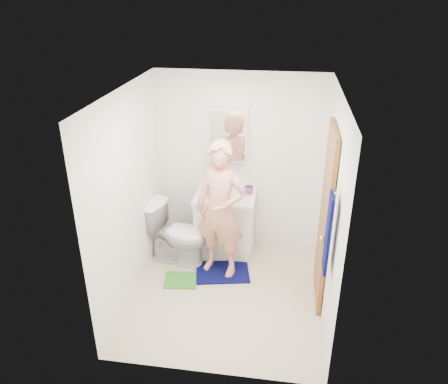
{
  "coord_description": "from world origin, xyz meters",
  "views": [
    {
      "loc": [
        0.59,
        -4.15,
        3.34
      ],
      "look_at": [
        -0.07,
        0.25,
        1.21
      ],
      "focal_mm": 35.0,
      "sensor_mm": 36.0,
      "label": 1
    }
  ],
  "objects_px": {
    "medicine_cabinet": "(228,135)",
    "man": "(221,210)",
    "toilet": "(177,234)",
    "toothbrush_cup": "(249,190)",
    "soap_dispenser": "(210,191)",
    "vanity_cabinet": "(225,225)",
    "towel": "(328,234)"
  },
  "relations": [
    {
      "from": "medicine_cabinet",
      "to": "man",
      "type": "bearing_deg",
      "value": -88.8
    },
    {
      "from": "toilet",
      "to": "medicine_cabinet",
      "type": "bearing_deg",
      "value": -32.63
    },
    {
      "from": "medicine_cabinet",
      "to": "toothbrush_cup",
      "type": "relative_size",
      "value": 5.66
    },
    {
      "from": "medicine_cabinet",
      "to": "soap_dispenser",
      "type": "distance_m",
      "value": 0.75
    },
    {
      "from": "soap_dispenser",
      "to": "medicine_cabinet",
      "type": "bearing_deg",
      "value": 58.49
    },
    {
      "from": "vanity_cabinet",
      "to": "medicine_cabinet",
      "type": "bearing_deg",
      "value": 90.0
    },
    {
      "from": "towel",
      "to": "soap_dispenser",
      "type": "bearing_deg",
      "value": 133.97
    },
    {
      "from": "toilet",
      "to": "toothbrush_cup",
      "type": "relative_size",
      "value": 6.66
    },
    {
      "from": "man",
      "to": "vanity_cabinet",
      "type": "bearing_deg",
      "value": 108.39
    },
    {
      "from": "medicine_cabinet",
      "to": "toothbrush_cup",
      "type": "distance_m",
      "value": 0.77
    },
    {
      "from": "vanity_cabinet",
      "to": "medicine_cabinet",
      "type": "relative_size",
      "value": 1.14
    },
    {
      "from": "towel",
      "to": "toothbrush_cup",
      "type": "height_order",
      "value": "towel"
    },
    {
      "from": "vanity_cabinet",
      "to": "toilet",
      "type": "xyz_separation_m",
      "value": [
        -0.58,
        -0.33,
        0.01
      ]
    },
    {
      "from": "vanity_cabinet",
      "to": "man",
      "type": "relative_size",
      "value": 0.46
    },
    {
      "from": "vanity_cabinet",
      "to": "towel",
      "type": "height_order",
      "value": "towel"
    },
    {
      "from": "vanity_cabinet",
      "to": "soap_dispenser",
      "type": "bearing_deg",
      "value": -158.31
    },
    {
      "from": "medicine_cabinet",
      "to": "toothbrush_cup",
      "type": "xyz_separation_m",
      "value": [
        0.3,
        -0.12,
        -0.7
      ]
    },
    {
      "from": "vanity_cabinet",
      "to": "man",
      "type": "distance_m",
      "value": 0.69
    },
    {
      "from": "vanity_cabinet",
      "to": "soap_dispenser",
      "type": "height_order",
      "value": "soap_dispenser"
    },
    {
      "from": "towel",
      "to": "soap_dispenser",
      "type": "height_order",
      "value": "towel"
    },
    {
      "from": "towel",
      "to": "soap_dispenser",
      "type": "distance_m",
      "value": 1.99
    },
    {
      "from": "soap_dispenser",
      "to": "toothbrush_cup",
      "type": "distance_m",
      "value": 0.51
    },
    {
      "from": "toilet",
      "to": "vanity_cabinet",
      "type": "bearing_deg",
      "value": -46.73
    },
    {
      "from": "vanity_cabinet",
      "to": "toilet",
      "type": "relative_size",
      "value": 0.97
    },
    {
      "from": "toilet",
      "to": "man",
      "type": "distance_m",
      "value": 0.78
    },
    {
      "from": "soap_dispenser",
      "to": "vanity_cabinet",
      "type": "bearing_deg",
      "value": 21.69
    },
    {
      "from": "medicine_cabinet",
      "to": "towel",
      "type": "bearing_deg",
      "value": -55.39
    },
    {
      "from": "medicine_cabinet",
      "to": "towel",
      "type": "distance_m",
      "value": 2.11
    },
    {
      "from": "vanity_cabinet",
      "to": "towel",
      "type": "distance_m",
      "value": 2.08
    },
    {
      "from": "vanity_cabinet",
      "to": "medicine_cabinet",
      "type": "distance_m",
      "value": 1.22
    },
    {
      "from": "vanity_cabinet",
      "to": "man",
      "type": "height_order",
      "value": "man"
    },
    {
      "from": "soap_dispenser",
      "to": "toothbrush_cup",
      "type": "bearing_deg",
      "value": 19.95
    }
  ]
}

